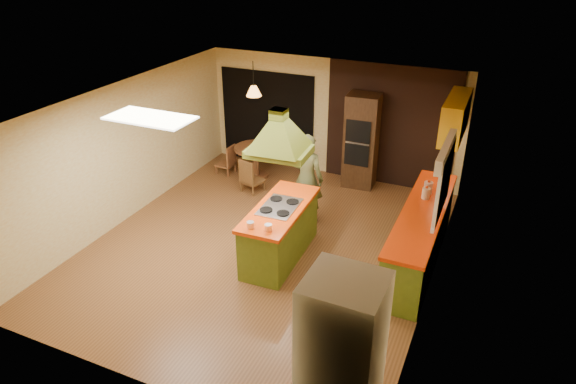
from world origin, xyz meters
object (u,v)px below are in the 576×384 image
at_px(refrigerator, 341,355).
at_px(canister_large, 428,188).
at_px(man, 307,179).
at_px(kitchen_island, 280,232).
at_px(dining_table, 256,156).
at_px(wall_oven, 361,141).

bearing_deg(refrigerator, canister_large, 89.15).
relative_size(man, canister_large, 8.05).
relative_size(kitchen_island, dining_table, 2.02).
relative_size(man, refrigerator, 0.91).
distance_m(dining_table, canister_large, 4.00).
xyz_separation_m(kitchen_island, man, (-0.05, 1.26, 0.38)).
relative_size(kitchen_island, canister_large, 8.82).
bearing_deg(man, wall_oven, -104.46).
height_order(dining_table, canister_large, canister_large).
bearing_deg(canister_large, man, -176.57).
xyz_separation_m(wall_oven, canister_large, (1.64, -1.74, 0.05)).
xyz_separation_m(kitchen_island, wall_oven, (0.39, 3.13, 0.51)).
bearing_deg(refrigerator, dining_table, 126.10).
height_order(wall_oven, dining_table, wall_oven).
bearing_deg(wall_oven, refrigerator, -78.78).
distance_m(kitchen_island, refrigerator, 3.27).
bearing_deg(man, refrigerator, 115.44).
bearing_deg(canister_large, refrigerator, -91.99).
relative_size(wall_oven, canister_large, 9.28).
bearing_deg(refrigerator, man, 117.70).
height_order(man, wall_oven, wall_oven).
bearing_deg(kitchen_island, dining_table, 122.10).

